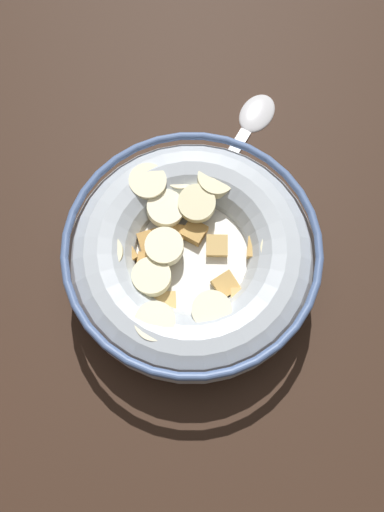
# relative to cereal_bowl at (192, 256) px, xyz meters

# --- Properties ---
(ground_plane) EXTENTS (0.99, 0.99, 0.02)m
(ground_plane) POSITION_rel_cereal_bowl_xyz_m (0.00, 0.00, -0.04)
(ground_plane) COLOR #332116
(cereal_bowl) EXTENTS (0.19, 0.19, 0.05)m
(cereal_bowl) POSITION_rel_cereal_bowl_xyz_m (0.00, 0.00, 0.00)
(cereal_bowl) COLOR #B2BCC6
(cereal_bowl) RESTS_ON ground_plane
(spoon) EXTENTS (0.14, 0.08, 0.01)m
(spoon) POSITION_rel_cereal_bowl_xyz_m (-0.13, 0.04, -0.03)
(spoon) COLOR silver
(spoon) RESTS_ON ground_plane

